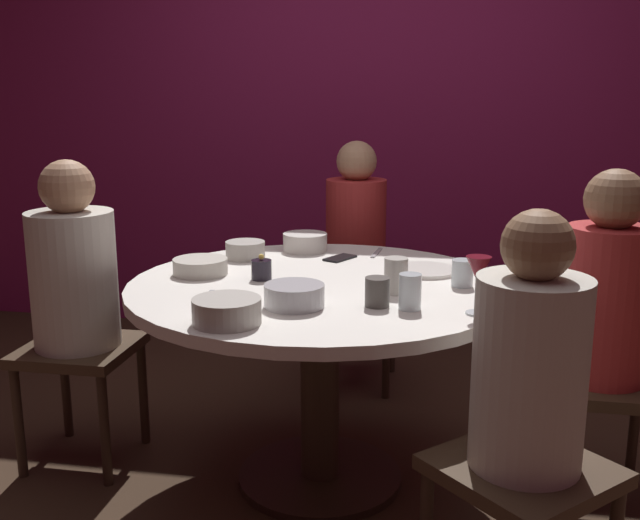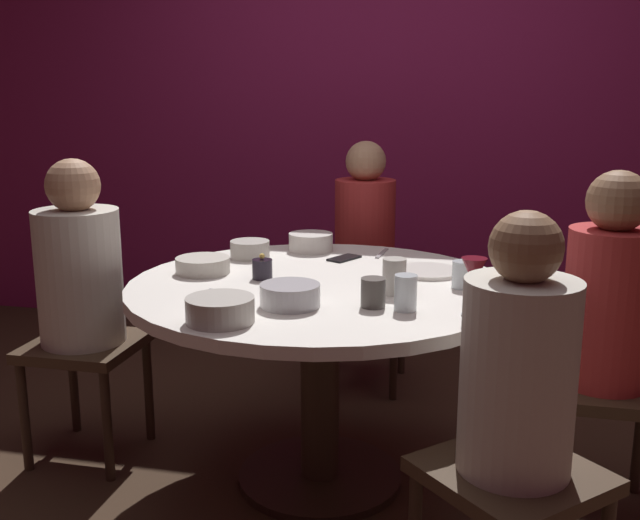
{
  "view_description": "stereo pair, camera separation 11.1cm",
  "coord_description": "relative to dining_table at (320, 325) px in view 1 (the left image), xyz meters",
  "views": [
    {
      "loc": [
        0.44,
        -2.43,
        1.4
      ],
      "look_at": [
        0.0,
        0.0,
        0.84
      ],
      "focal_mm": 41.21,
      "sensor_mm": 36.0,
      "label": 1
    },
    {
      "loc": [
        0.55,
        -2.41,
        1.4
      ],
      "look_at": [
        0.0,
        0.0,
        0.84
      ],
      "focal_mm": 41.21,
      "sensor_mm": 36.0,
      "label": 2
    }
  ],
  "objects": [
    {
      "name": "ground_plane",
      "position": [
        0.0,
        0.0,
        -0.6
      ],
      "size": [
        8.0,
        8.0,
        0.0
      ],
      "primitive_type": "plane",
      "color": "#382619"
    },
    {
      "name": "cup_center_front",
      "position": [
        0.27,
        -0.09,
        0.22
      ],
      "size": [
        0.08,
        0.08,
        0.12
      ],
      "primitive_type": "cylinder",
      "color": "#B2ADA3",
      "rests_on": "dining_table"
    },
    {
      "name": "knife_near_plate",
      "position": [
        0.15,
        0.5,
        0.16
      ],
      "size": [
        0.03,
        0.18,
        0.01
      ],
      "primitive_type": "cube",
      "rotation": [
        0.0,
        0.0,
        -0.09
      ],
      "color": "#B7B7BC",
      "rests_on": "dining_table"
    },
    {
      "name": "cup_by_left_diner",
      "position": [
        0.23,
        -0.25,
        0.2
      ],
      "size": [
        0.08,
        0.08,
        0.09
      ],
      "primitive_type": "cylinder",
      "color": "#4C4742",
      "rests_on": "dining_table"
    },
    {
      "name": "seated_diner_right",
      "position": [
        0.95,
        0.0,
        0.12
      ],
      "size": [
        0.4,
        0.4,
        1.17
      ],
      "rotation": [
        0.0,
        0.0,
        3.14
      ],
      "color": "#3F2D1E",
      "rests_on": "ground"
    },
    {
      "name": "fork_near_plate",
      "position": [
        -0.33,
        -0.27,
        0.16
      ],
      "size": [
        0.02,
        0.18,
        0.01
      ],
      "primitive_type": "cube",
      "rotation": [
        0.0,
        0.0,
        0.03
      ],
      "color": "#B7B7BC",
      "rests_on": "dining_table"
    },
    {
      "name": "cell_phone",
      "position": [
        0.01,
        0.38,
        0.16
      ],
      "size": [
        0.13,
        0.16,
        0.01
      ],
      "primitive_type": "cube",
      "rotation": [
        0.0,
        0.0,
        2.66
      ],
      "color": "black",
      "rests_on": "dining_table"
    },
    {
      "name": "dinner_plate",
      "position": [
        0.35,
        0.22,
        0.16
      ],
      "size": [
        0.24,
        0.24,
        0.01
      ],
      "primitive_type": "cylinder",
      "color": "silver",
      "rests_on": "dining_table"
    },
    {
      "name": "seated_diner_left",
      "position": [
        -0.93,
        0.0,
        0.12
      ],
      "size": [
        0.4,
        0.4,
        1.17
      ],
      "rotation": [
        0.0,
        0.0,
        6.28
      ],
      "color": "#3F2D1E",
      "rests_on": "ground"
    },
    {
      "name": "bowl_rice_portion",
      "position": [
        -0.36,
        0.32,
        0.19
      ],
      "size": [
        0.16,
        0.16,
        0.07
      ],
      "primitive_type": "cylinder",
      "color": "#B2ADA3",
      "rests_on": "dining_table"
    },
    {
      "name": "cup_near_candle",
      "position": [
        0.33,
        -0.27,
        0.21
      ],
      "size": [
        0.07,
        0.07,
        0.11
      ],
      "primitive_type": "cylinder",
      "color": "silver",
      "rests_on": "dining_table"
    },
    {
      "name": "bowl_salad_center",
      "position": [
        -0.15,
        0.5,
        0.19
      ],
      "size": [
        0.18,
        0.18,
        0.07
      ],
      "primitive_type": "cylinder",
      "color": "silver",
      "rests_on": "dining_table"
    },
    {
      "name": "cup_by_right_diner",
      "position": [
        0.49,
        0.04,
        0.2
      ],
      "size": [
        0.07,
        0.07,
        0.09
      ],
      "primitive_type": "cylinder",
      "color": "silver",
      "rests_on": "dining_table"
    },
    {
      "name": "back_wall",
      "position": [
        0.0,
        1.8,
        0.7
      ],
      "size": [
        6.0,
        0.1,
        2.6
      ],
      "primitive_type": "cube",
      "color": "maroon",
      "rests_on": "ground"
    },
    {
      "name": "candle_holder",
      "position": [
        -0.21,
        0.01,
        0.19
      ],
      "size": [
        0.07,
        0.07,
        0.09
      ],
      "color": "black",
      "rests_on": "dining_table"
    },
    {
      "name": "bowl_sauce_side",
      "position": [
        -0.45,
        0.04,
        0.18
      ],
      "size": [
        0.2,
        0.2,
        0.06
      ],
      "primitive_type": "cylinder",
      "color": "beige",
      "rests_on": "dining_table"
    },
    {
      "name": "seated_diner_front_right",
      "position": [
        0.65,
        -0.65,
        0.1
      ],
      "size": [
        0.57,
        0.57,
        1.13
      ],
      "rotation": [
        0.0,
        0.0,
        2.36
      ],
      "color": "#3F2D1E",
      "rests_on": "ground"
    },
    {
      "name": "wine_glass",
      "position": [
        0.52,
        -0.29,
        0.28
      ],
      "size": [
        0.08,
        0.08,
        0.18
      ],
      "color": "silver",
      "rests_on": "dining_table"
    },
    {
      "name": "bowl_serving_large",
      "position": [
        -0.03,
        -0.3,
        0.19
      ],
      "size": [
        0.19,
        0.19,
        0.07
      ],
      "primitive_type": "cylinder",
      "color": "#B7B7BC",
      "rests_on": "dining_table"
    },
    {
      "name": "bowl_small_white",
      "position": [
        -0.18,
        -0.5,
        0.19
      ],
      "size": [
        0.2,
        0.2,
        0.07
      ],
      "primitive_type": "cylinder",
      "color": "#B2ADA3",
      "rests_on": "dining_table"
    },
    {
      "name": "seated_diner_back",
      "position": [
        0.0,
        0.96,
        0.13
      ],
      "size": [
        0.4,
        0.4,
        1.18
      ],
      "rotation": [
        0.0,
        0.0,
        4.71
      ],
      "color": "#3F2D1E",
      "rests_on": "ground"
    },
    {
      "name": "dining_table",
      "position": [
        0.0,
        0.0,
        0.0
      ],
      "size": [
        1.34,
        1.34,
        0.76
      ],
      "color": "white",
      "rests_on": "ground"
    }
  ]
}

